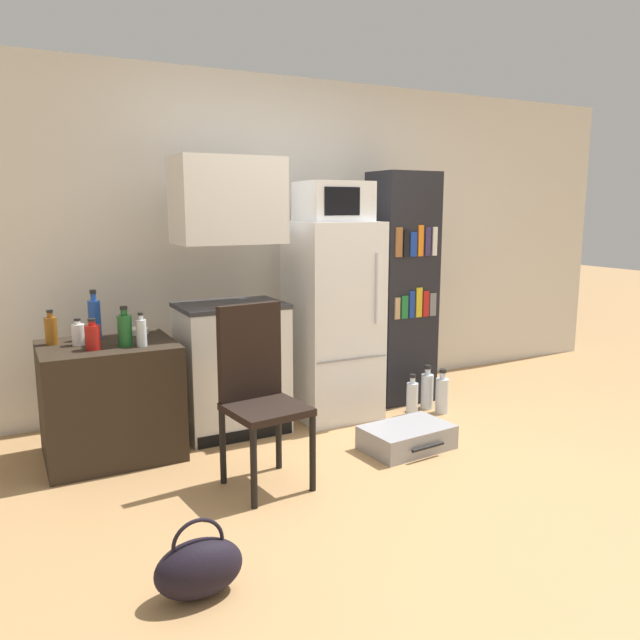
# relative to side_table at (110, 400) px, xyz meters

# --- Properties ---
(ground_plane) EXTENTS (24.00, 24.00, 0.00)m
(ground_plane) POSITION_rel_side_table_xyz_m (1.55, -1.27, -0.36)
(ground_plane) COLOR tan
(wall_back) EXTENTS (6.40, 0.10, 2.54)m
(wall_back) POSITION_rel_side_table_xyz_m (1.75, 0.73, 0.91)
(wall_back) COLOR silver
(wall_back) RESTS_ON ground_plane
(side_table) EXTENTS (0.80, 0.66, 0.72)m
(side_table) POSITION_rel_side_table_xyz_m (0.00, 0.00, 0.00)
(side_table) COLOR #2D2319
(side_table) RESTS_ON ground_plane
(kitchen_hutch) EXTENTS (0.71, 0.51, 1.86)m
(kitchen_hutch) POSITION_rel_side_table_xyz_m (0.83, 0.08, 0.48)
(kitchen_hutch) COLOR silver
(kitchen_hutch) RESTS_ON ground_plane
(refrigerator) EXTENTS (0.58, 0.59, 1.44)m
(refrigerator) POSITION_rel_side_table_xyz_m (1.60, 0.05, 0.36)
(refrigerator) COLOR white
(refrigerator) RESTS_ON ground_plane
(microwave) EXTENTS (0.47, 0.41, 0.28)m
(microwave) POSITION_rel_side_table_xyz_m (1.60, 0.05, 1.22)
(microwave) COLOR silver
(microwave) RESTS_ON refrigerator
(bookshelf) EXTENTS (0.47, 0.39, 1.81)m
(bookshelf) POSITION_rel_side_table_xyz_m (2.27, 0.14, 0.55)
(bookshelf) COLOR black
(bookshelf) RESTS_ON ground_plane
(bottle_ketchup_red) EXTENTS (0.09, 0.09, 0.18)m
(bottle_ketchup_red) POSITION_rel_side_table_xyz_m (-0.10, -0.13, 0.44)
(bottle_ketchup_red) COLOR #AD1914
(bottle_ketchup_red) RESTS_ON side_table
(bottle_amber_beer) EXTENTS (0.07, 0.07, 0.21)m
(bottle_amber_beer) POSITION_rel_side_table_xyz_m (-0.30, 0.13, 0.45)
(bottle_amber_beer) COLOR brown
(bottle_amber_beer) RESTS_ON side_table
(bottle_blue_soda) EXTENTS (0.08, 0.08, 0.31)m
(bottle_blue_soda) POSITION_rel_side_table_xyz_m (-0.04, 0.17, 0.49)
(bottle_blue_soda) COLOR #1E47A3
(bottle_blue_soda) RESTS_ON side_table
(bottle_clear_short) EXTENTS (0.06, 0.06, 0.21)m
(bottle_clear_short) POSITION_rel_side_table_xyz_m (0.18, -0.17, 0.45)
(bottle_clear_short) COLOR silver
(bottle_clear_short) RESTS_ON side_table
(bottle_milk_white) EXTENTS (0.08, 0.08, 0.16)m
(bottle_milk_white) POSITION_rel_side_table_xyz_m (-0.16, 0.03, 0.43)
(bottle_milk_white) COLOR white
(bottle_milk_white) RESTS_ON side_table
(bottle_green_tall) EXTENTS (0.08, 0.08, 0.24)m
(bottle_green_tall) POSITION_rel_side_table_xyz_m (0.09, -0.13, 0.46)
(bottle_green_tall) COLOR #1E6028
(bottle_green_tall) RESTS_ON side_table
(bowl) EXTENTS (0.13, 0.13, 0.04)m
(bowl) POSITION_rel_side_table_xyz_m (0.23, 0.22, 0.38)
(bowl) COLOR silver
(bowl) RESTS_ON side_table
(chair) EXTENTS (0.45, 0.45, 1.01)m
(chair) POSITION_rel_side_table_xyz_m (0.67, -0.78, 0.22)
(chair) COLOR black
(chair) RESTS_ON ground_plane
(suitcase_large_flat) EXTENTS (0.59, 0.43, 0.15)m
(suitcase_large_flat) POSITION_rel_side_table_xyz_m (1.70, -0.78, -0.28)
(suitcase_large_flat) COLOR #99999E
(suitcase_large_flat) RESTS_ON ground_plane
(handbag) EXTENTS (0.36, 0.20, 0.33)m
(handbag) POSITION_rel_side_table_xyz_m (0.06, -1.67, -0.23)
(handbag) COLOR black
(handbag) RESTS_ON ground_plane
(water_bottle_front) EXTENTS (0.09, 0.09, 0.32)m
(water_bottle_front) POSITION_rel_side_table_xyz_m (2.12, -0.25, -0.23)
(water_bottle_front) COLOR silver
(water_bottle_front) RESTS_ON ground_plane
(water_bottle_middle) EXTENTS (0.10, 0.10, 0.34)m
(water_bottle_middle) POSITION_rel_side_table_xyz_m (2.32, -0.16, -0.21)
(water_bottle_middle) COLOR silver
(water_bottle_middle) RESTS_ON ground_plane
(water_bottle_back) EXTENTS (0.10, 0.10, 0.34)m
(water_bottle_back) POSITION_rel_side_table_xyz_m (2.35, -0.31, -0.22)
(water_bottle_back) COLOR silver
(water_bottle_back) RESTS_ON ground_plane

